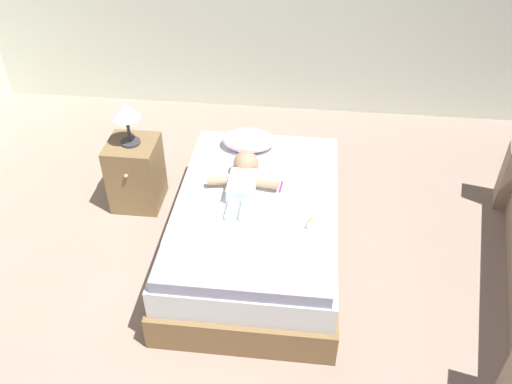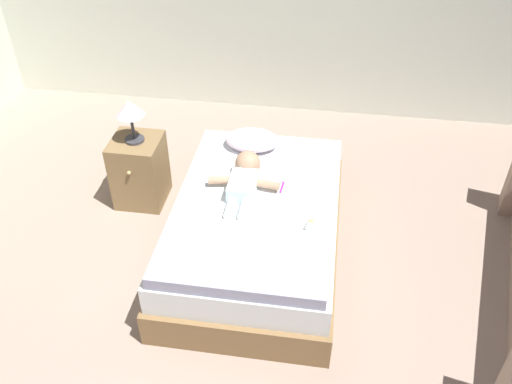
{
  "view_description": "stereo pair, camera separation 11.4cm",
  "coord_description": "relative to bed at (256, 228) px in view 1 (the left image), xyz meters",
  "views": [
    {
      "loc": [
        0.32,
        -2.09,
        2.84
      ],
      "look_at": [
        -0.0,
        0.79,
        0.56
      ],
      "focal_mm": 38.17,
      "sensor_mm": 36.0,
      "label": 1
    },
    {
      "loc": [
        0.43,
        -2.07,
        2.84
      ],
      "look_at": [
        -0.0,
        0.79,
        0.56
      ],
      "focal_mm": 38.17,
      "sensor_mm": 36.0,
      "label": 2
    }
  ],
  "objects": [
    {
      "name": "ground_plane",
      "position": [
        0.0,
        -0.79,
        -0.22
      ],
      "size": [
        8.0,
        8.0,
        0.0
      ],
      "primitive_type": "plane",
      "color": "gray"
    },
    {
      "name": "bed",
      "position": [
        0.0,
        0.0,
        0.0
      ],
      "size": [
        1.16,
        1.85,
        0.46
      ],
      "color": "brown",
      "rests_on": "ground_plane"
    },
    {
      "name": "pillow",
      "position": [
        -0.14,
        0.69,
        0.3
      ],
      "size": [
        0.42,
        0.3,
        0.13
      ],
      "color": "silver",
      "rests_on": "bed"
    },
    {
      "name": "baby",
      "position": [
        -0.11,
        0.19,
        0.3
      ],
      "size": [
        0.51,
        0.62,
        0.19
      ],
      "color": "white",
      "rests_on": "bed"
    },
    {
      "name": "toothbrush",
      "position": [
        0.16,
        0.21,
        0.24
      ],
      "size": [
        0.03,
        0.14,
        0.02
      ],
      "color": "#BD289A",
      "rests_on": "bed"
    },
    {
      "name": "nightstand",
      "position": [
        -1.02,
        0.48,
        0.06
      ],
      "size": [
        0.38,
        0.41,
        0.57
      ],
      "color": "olive",
      "rests_on": "ground_plane"
    },
    {
      "name": "lamp",
      "position": [
        -1.02,
        0.48,
        0.6
      ],
      "size": [
        0.21,
        0.21,
        0.34
      ],
      "color": "#333338",
      "rests_on": "nightstand"
    },
    {
      "name": "blanket",
      "position": [
        0.0,
        -0.68,
        0.28
      ],
      "size": [
        1.05,
        0.38,
        0.09
      ],
      "color": "#969AB2",
      "rests_on": "bed"
    },
    {
      "name": "baby_bottle",
      "position": [
        0.39,
        -0.19,
        0.27
      ],
      "size": [
        0.08,
        0.1,
        0.08
      ],
      "color": "white",
      "rests_on": "bed"
    }
  ]
}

